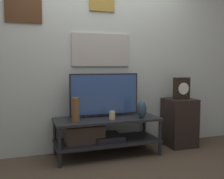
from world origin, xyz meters
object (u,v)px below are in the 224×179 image
(vase_tall_ceramic, at_px, (76,110))
(mantel_clock, at_px, (182,88))
(television, at_px, (104,94))
(vase_urn_stoneware, at_px, (142,109))
(candle_jar, at_px, (112,115))

(vase_tall_ceramic, height_order, mantel_clock, mantel_clock)
(television, relative_size, vase_urn_stoneware, 4.04)
(vase_tall_ceramic, height_order, candle_jar, vase_tall_ceramic)
(candle_jar, relative_size, mantel_clock, 0.35)
(candle_jar, distance_m, mantel_clock, 1.12)
(vase_tall_ceramic, xyz_separation_m, mantel_clock, (1.54, 0.11, 0.20))
(television, relative_size, mantel_clock, 3.02)
(television, height_order, vase_urn_stoneware, television)
(vase_tall_ceramic, distance_m, mantel_clock, 1.56)
(vase_tall_ceramic, distance_m, candle_jar, 0.47)
(vase_tall_ceramic, bearing_deg, vase_urn_stoneware, -4.08)
(candle_jar, height_order, mantel_clock, mantel_clock)
(vase_urn_stoneware, relative_size, mantel_clock, 0.75)
(vase_tall_ceramic, xyz_separation_m, candle_jar, (0.46, -0.01, -0.09))
(television, height_order, candle_jar, television)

